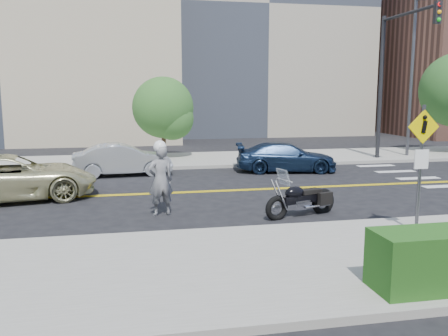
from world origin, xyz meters
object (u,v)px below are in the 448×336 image
motorcycle (302,192)px  suv (11,177)px  motorcyclist (161,178)px  parked_car_blue (286,157)px  pedestrian_sign (421,157)px  parked_car_silver (122,160)px

motorcycle → suv: size_ratio=0.43×
motorcyclist → motorcycle: motorcyclist is taller
suv → parked_car_blue: (10.48, 3.64, -0.11)m
motorcyclist → pedestrian_sign: bearing=134.6°
parked_car_blue → motorcycle: bearing=174.1°
pedestrian_sign → motorcycle: size_ratio=1.32×
motorcyclist → motorcycle: bearing=152.2°
motorcycle → parked_car_blue: 7.64m
motorcycle → pedestrian_sign: bearing=-70.4°
pedestrian_sign → parked_car_silver: (-6.95, 10.28, -1.30)m
parked_car_silver → parked_car_blue: parked_car_silver is taller
parked_car_blue → parked_car_silver: bearing=96.2°
motorcyclist → parked_car_silver: size_ratio=0.53×
suv → parked_car_blue: 11.09m
motorcycle → parked_car_silver: motorcycle is taller
parked_car_silver → motorcycle: bearing=-152.1°
suv → parked_car_silver: 5.32m
motorcyclist → motorcycle: 3.96m
pedestrian_sign → suv: size_ratio=0.56×
parked_car_blue → motorcyclist: bearing=147.5°
pedestrian_sign → motorcycle: pedestrian_sign is taller
motorcycle → parked_car_blue: (2.03, 7.37, -0.06)m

